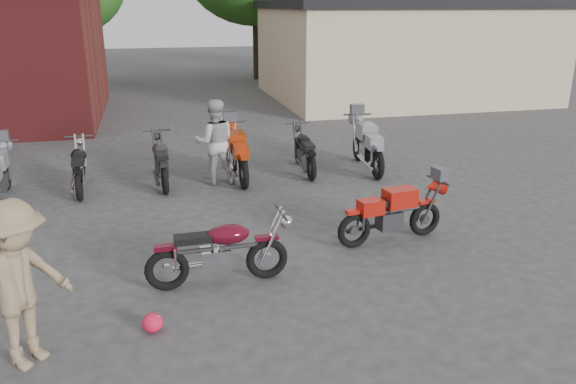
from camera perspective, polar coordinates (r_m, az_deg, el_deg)
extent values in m
plane|color=#353538|center=(7.51, -1.41, -10.38)|extent=(90.00, 90.00, 0.00)
cube|color=tan|center=(23.67, 11.21, 13.68)|extent=(10.00, 8.00, 3.50)
ellipsoid|color=red|center=(6.88, -13.61, -12.78)|extent=(0.33, 0.33, 0.23)
imported|color=#AAA9A6|center=(11.85, -7.43, 5.06)|extent=(0.91, 0.73, 1.79)
imported|color=#8B7456|center=(6.41, -25.66, -8.53)|extent=(1.29, 1.34, 1.83)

